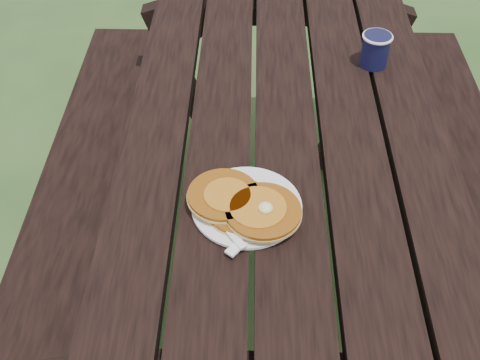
{
  "coord_description": "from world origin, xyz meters",
  "views": [
    {
      "loc": [
        -0.08,
        -1.12,
        1.64
      ],
      "look_at": [
        -0.1,
        -0.26,
        0.8
      ],
      "focal_mm": 45.0,
      "sensor_mm": 36.0,
      "label": 1
    }
  ],
  "objects_px": {
    "picnic_table": "(278,224)",
    "pancake_stack": "(244,205)",
    "plate": "(247,207)",
    "coffee_cup": "(376,48)"
  },
  "relations": [
    {
      "from": "picnic_table",
      "to": "plate",
      "type": "xyz_separation_m",
      "value": [
        -0.09,
        -0.29,
        0.39
      ]
    },
    {
      "from": "plate",
      "to": "coffee_cup",
      "type": "relative_size",
      "value": 2.45
    },
    {
      "from": "picnic_table",
      "to": "pancake_stack",
      "type": "distance_m",
      "value": 0.52
    },
    {
      "from": "pancake_stack",
      "to": "coffee_cup",
      "type": "distance_m",
      "value": 0.63
    },
    {
      "from": "picnic_table",
      "to": "pancake_stack",
      "type": "height_order",
      "value": "pancake_stack"
    },
    {
      "from": "picnic_table",
      "to": "plate",
      "type": "bearing_deg",
      "value": -106.5
    },
    {
      "from": "plate",
      "to": "pancake_stack",
      "type": "distance_m",
      "value": 0.02
    },
    {
      "from": "plate",
      "to": "coffee_cup",
      "type": "xyz_separation_m",
      "value": [
        0.32,
        0.52,
        0.05
      ]
    },
    {
      "from": "plate",
      "to": "coffee_cup",
      "type": "bearing_deg",
      "value": 58.22
    },
    {
      "from": "plate",
      "to": "pancake_stack",
      "type": "xyz_separation_m",
      "value": [
        -0.0,
        -0.01,
        0.02
      ]
    }
  ]
}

